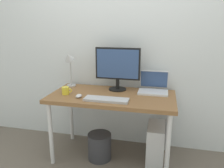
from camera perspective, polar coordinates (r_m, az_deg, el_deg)
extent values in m
plane|color=#665B51|center=(2.69, 0.00, -17.99)|extent=(6.00, 6.00, 0.00)
cube|color=silver|center=(2.64, 1.97, 11.48)|extent=(4.40, 0.04, 2.60)
cube|color=brown|center=(2.37, 0.00, -3.27)|extent=(1.32, 0.66, 0.04)
cylinder|color=silver|center=(2.48, -15.48, -12.23)|extent=(0.04, 0.04, 0.70)
cylinder|color=silver|center=(2.22, 14.17, -15.60)|extent=(0.04, 0.04, 0.70)
cylinder|color=silver|center=(2.92, -10.42, -7.60)|extent=(0.04, 0.04, 0.70)
cylinder|color=silver|center=(2.71, 14.05, -9.74)|extent=(0.04, 0.04, 0.70)
cylinder|color=black|center=(2.55, 1.42, -1.31)|extent=(0.20, 0.20, 0.01)
cylinder|color=black|center=(2.53, 1.43, 0.04)|extent=(0.04, 0.04, 0.11)
cube|color=black|center=(2.48, 1.47, 5.25)|extent=(0.50, 0.03, 0.36)
cube|color=#334C7F|center=(2.46, 1.39, 5.18)|extent=(0.47, 0.01, 0.32)
cube|color=silver|center=(2.46, 10.48, -2.08)|extent=(0.32, 0.22, 0.02)
cube|color=silver|center=(2.56, 10.75, 1.18)|extent=(0.32, 0.05, 0.21)
cube|color=#334C7F|center=(2.55, 10.74, 1.18)|extent=(0.30, 0.04, 0.18)
cylinder|color=#B2B2B7|center=(2.75, -10.38, -0.34)|extent=(0.11, 0.11, 0.01)
cylinder|color=#B2B2B7|center=(2.71, -10.54, 3.02)|extent=(0.02, 0.02, 0.32)
cone|color=#B2B2B7|center=(2.64, -11.08, 6.83)|extent=(0.11, 0.14, 0.13)
cube|color=#B2B2B7|center=(2.19, -1.47, -4.01)|extent=(0.44, 0.14, 0.02)
ellipsoid|color=silver|center=(2.30, -8.54, -3.04)|extent=(0.06, 0.09, 0.03)
cylinder|color=yellow|center=(2.42, -11.89, -1.67)|extent=(0.08, 0.08, 0.08)
torus|color=yellow|center=(2.40, -10.79, -1.66)|extent=(0.05, 0.01, 0.05)
cube|color=silver|center=(2.56, 11.11, -14.65)|extent=(0.18, 0.36, 0.42)
cylinder|color=#333338|center=(2.57, -3.21, -15.71)|extent=(0.26, 0.26, 0.30)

